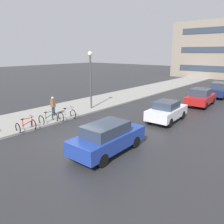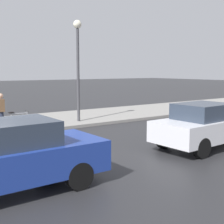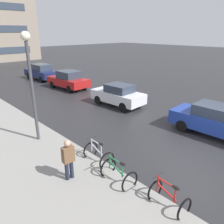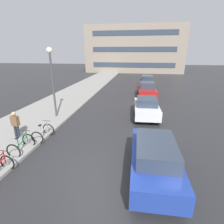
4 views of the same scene
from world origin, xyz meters
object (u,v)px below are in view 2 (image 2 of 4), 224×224
at_px(car_blue, 6,156).
at_px(pedestrian, 1,109).
at_px(streetlamp, 78,55).
at_px(bicycle_third, 16,125).
at_px(car_white, 204,125).

xyz_separation_m(car_blue, pedestrian, (-7.46, 1.98, 0.11)).
relative_size(car_blue, streetlamp, 0.86).
distance_m(car_blue, pedestrian, 7.72).
distance_m(bicycle_third, pedestrian, 1.58).
relative_size(car_blue, car_white, 1.10).
height_order(bicycle_third, car_white, car_white).
xyz_separation_m(car_blue, car_white, (-0.15, 6.79, -0.04)).
bearing_deg(streetlamp, car_white, 10.37).
xyz_separation_m(bicycle_third, car_white, (5.83, 4.64, 0.37)).
height_order(bicycle_third, pedestrian, pedestrian).
relative_size(bicycle_third, car_white, 0.30).
height_order(bicycle_third, car_blue, car_blue).
bearing_deg(car_white, car_blue, -88.76).
distance_m(car_white, streetlamp, 7.30).
relative_size(pedestrian, streetlamp, 0.33).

